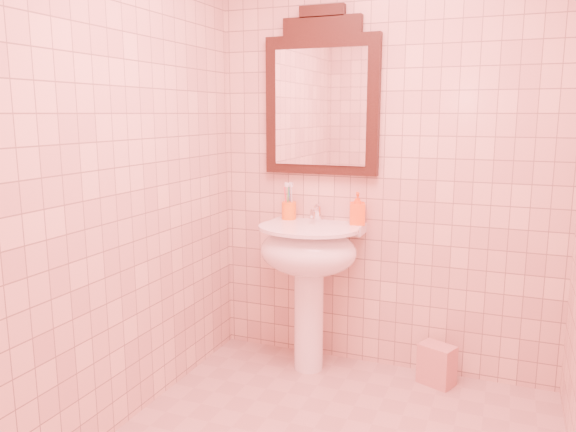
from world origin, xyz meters
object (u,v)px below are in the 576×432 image
at_px(mirror, 321,98).
at_px(soap_dispenser, 357,208).
at_px(towel, 437,365).
at_px(pedestal_sink, 309,261).
at_px(toothbrush_cup, 289,210).

height_order(mirror, soap_dispenser, mirror).
bearing_deg(mirror, towel, -8.89).
relative_size(pedestal_sink, soap_dispenser, 4.61).
bearing_deg(pedestal_sink, towel, 6.75).
bearing_deg(pedestal_sink, soap_dispenser, 33.59).
bearing_deg(toothbrush_cup, pedestal_sink, -40.43).
relative_size(toothbrush_cup, soap_dispenser, 1.07).
xyz_separation_m(soap_dispenser, towel, (0.49, -0.07, -0.84)).
xyz_separation_m(pedestal_sink, mirror, (0.00, 0.20, 0.92)).
bearing_deg(towel, pedestal_sink, -173.25).
height_order(pedestal_sink, towel, pedestal_sink).
xyz_separation_m(mirror, soap_dispenser, (0.24, -0.04, -0.62)).
distance_m(pedestal_sink, toothbrush_cup, 0.35).
bearing_deg(pedestal_sink, mirror, 90.00).
bearing_deg(toothbrush_cup, soap_dispenser, 0.29).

